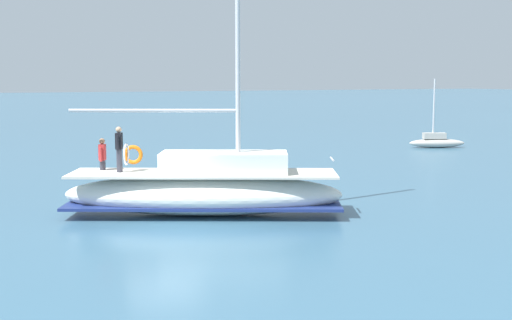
% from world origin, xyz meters
% --- Properties ---
extents(ground_plane, '(400.00, 400.00, 0.00)m').
position_xyz_m(ground_plane, '(0.00, 0.00, 0.00)').
color(ground_plane, '#38607A').
extents(main_sailboat, '(6.30, 9.70, 13.25)m').
position_xyz_m(main_sailboat, '(-0.32, 1.61, 0.91)').
color(main_sailboat, white).
rests_on(main_sailboat, ground).
extents(moored_catamaran, '(2.27, 3.81, 4.64)m').
position_xyz_m(moored_catamaran, '(-14.21, 23.47, 0.42)').
color(moored_catamaran, '#B7B2A8').
rests_on(moored_catamaran, ground).
extents(mooring_buoy, '(0.53, 0.53, 0.86)m').
position_xyz_m(mooring_buoy, '(-7.26, 6.19, 0.16)').
color(mooring_buoy, '#EA4C19').
rests_on(mooring_buoy, ground).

